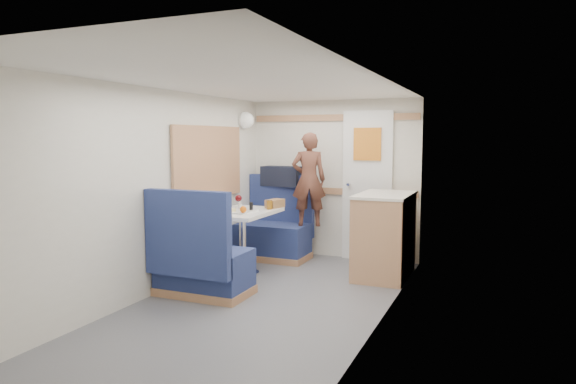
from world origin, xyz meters
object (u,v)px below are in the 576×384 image
at_px(orange_fruit, 243,210).
at_px(beer_glass, 269,205).
at_px(duffel_bag, 283,176).
at_px(tray, 240,211).
at_px(pepper_grinder, 251,207).
at_px(dome_light, 246,120).
at_px(bread_loaf, 275,204).
at_px(wine_glass, 238,199).
at_px(salt_grinder, 240,205).
at_px(cheese_block, 231,210).
at_px(tumbler_left, 220,209).
at_px(person, 309,179).
at_px(dinette_table, 243,225).
at_px(galley_counter, 384,234).
at_px(bench_near, 201,266).
at_px(bench_far, 275,235).

relative_size(orange_fruit, beer_glass, 0.70).
bearing_deg(duffel_bag, beer_glass, -69.73).
xyz_separation_m(tray, pepper_grinder, (0.09, 0.08, 0.04)).
bearing_deg(dome_light, bread_loaf, -37.68).
relative_size(wine_glass, beer_glass, 1.64).
height_order(tray, bread_loaf, bread_loaf).
height_order(tray, beer_glass, beer_glass).
relative_size(duffel_bag, salt_grinder, 6.46).
relative_size(cheese_block, bread_loaf, 0.40).
bearing_deg(tumbler_left, person, 64.56).
xyz_separation_m(dinette_table, galley_counter, (1.47, 0.55, -0.10)).
bearing_deg(wine_glass, bread_loaf, 45.65).
height_order(dinette_table, galley_counter, galley_counter).
relative_size(tray, beer_glass, 3.46).
bearing_deg(tumbler_left, bench_near, -79.98).
height_order(dinette_table, tumbler_left, tumbler_left).
height_order(person, tray, person).
height_order(dome_light, tumbler_left, dome_light).
distance_m(bench_far, bench_near, 1.73).
bearing_deg(salt_grinder, dinette_table, -51.49).
bearing_deg(pepper_grinder, tray, -140.19).
height_order(dome_light, wine_glass, dome_light).
distance_m(orange_fruit, pepper_grinder, 0.23).
bearing_deg(wine_glass, salt_grinder, 100.83).
relative_size(dinette_table, pepper_grinder, 8.87).
bearing_deg(galley_counter, person, 163.05).
height_order(orange_fruit, pepper_grinder, pepper_grinder).
bearing_deg(bench_far, person, -0.99).
bearing_deg(cheese_block, beer_glass, 58.83).
xyz_separation_m(tray, bread_loaf, (0.20, 0.47, 0.04)).
bearing_deg(orange_fruit, pepper_grinder, 95.87).
xyz_separation_m(person, duffel_bag, (-0.46, 0.26, 0.01)).
distance_m(dinette_table, tumbler_left, 0.39).
relative_size(tray, wine_glass, 2.11).
distance_m(dinette_table, wine_glass, 0.30).
height_order(dinette_table, person, person).
xyz_separation_m(bench_near, pepper_grinder, (0.11, 0.85, 0.47)).
bearing_deg(bread_loaf, dinette_table, -120.96).
distance_m(bench_far, cheese_block, 1.16).
xyz_separation_m(orange_fruit, salt_grinder, (-0.23, 0.36, -0.01)).
relative_size(galley_counter, beer_glass, 8.98).
xyz_separation_m(dinette_table, wine_glass, (-0.08, 0.06, 0.28)).
distance_m(galley_counter, bread_loaf, 1.29).
bearing_deg(dinette_table, bench_near, -90.00).
bearing_deg(bench_far, beer_glass, -70.66).
xyz_separation_m(bench_near, bread_loaf, (0.23, 1.24, 0.47)).
distance_m(galley_counter, beer_glass, 1.32).
relative_size(person, salt_grinder, 13.75).
height_order(bench_near, tray, bench_near).
xyz_separation_m(dinette_table, orange_fruit, (0.14, -0.25, 0.21)).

